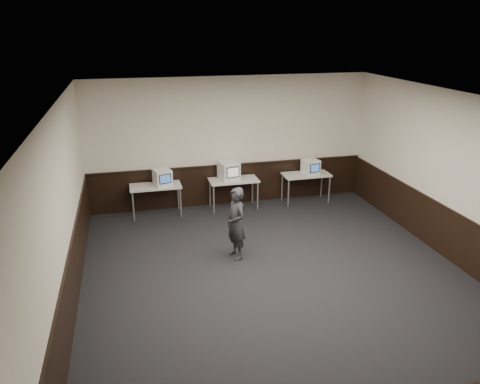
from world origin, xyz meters
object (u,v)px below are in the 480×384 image
object	(u,v)px
emac_right	(311,167)
person	(236,224)
emac_center	(229,171)
desk_right	(306,176)
desk_center	(234,182)
emac_left	(162,177)
desk_left	(156,188)

from	to	relation	value
emac_right	person	distance (m)	3.61
person	emac_right	bearing A→B (deg)	120.09
emac_center	desk_right	bearing A→B (deg)	-13.85
desk_center	emac_center	xyz separation A→B (m)	(-0.11, 0.04, 0.29)
emac_left	person	xyz separation A→B (m)	(1.18, -2.55, -0.22)
emac_center	emac_right	bearing A→B (deg)	-14.41
desk_left	emac_left	xyz separation A→B (m)	(0.18, -0.02, 0.26)
desk_left	emac_right	bearing A→B (deg)	-0.33
desk_right	emac_right	size ratio (longest dim) A/B	2.66
emac_left	desk_center	bearing A→B (deg)	-13.24
desk_center	emac_right	size ratio (longest dim) A/B	2.66
emac_right	desk_left	bearing A→B (deg)	169.06
emac_left	person	distance (m)	2.82
desk_center	person	bearing A→B (deg)	-102.02
desk_left	desk_center	world-z (taller)	same
emac_center	emac_right	world-z (taller)	emac_center
emac_center	emac_right	xyz separation A→B (m)	(2.11, -0.06, -0.04)
desk_right	desk_center	bearing A→B (deg)	180.00
desk_right	person	xyz separation A→B (m)	(-2.45, -2.57, 0.04)
emac_center	person	size ratio (longest dim) A/B	0.38
emac_right	person	xyz separation A→B (m)	(-2.55, -2.55, -0.21)
desk_left	emac_right	world-z (taller)	emac_right
desk_right	emac_left	size ratio (longest dim) A/B	2.48
desk_center	desk_right	distance (m)	1.90
desk_center	person	xyz separation A→B (m)	(-0.55, -2.57, 0.04)
desk_center	person	distance (m)	2.63
desk_left	person	xyz separation A→B (m)	(1.35, -2.57, 0.04)
desk_left	emac_right	xyz separation A→B (m)	(3.90, -0.02, 0.26)
desk_left	person	world-z (taller)	person
desk_center	emac_center	bearing A→B (deg)	159.90
desk_right	emac_center	xyz separation A→B (m)	(-2.01, 0.04, 0.29)
desk_right	desk_left	bearing A→B (deg)	180.00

